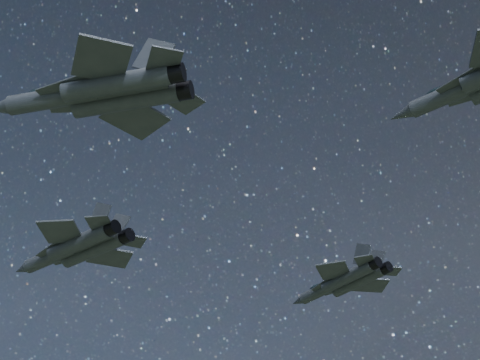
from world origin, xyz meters
The scene contains 3 objects.
jet_lead centered at (-20.74, 2.43, 147.92)m, with size 18.21×12.91×4.62m.
jet_left centered at (0.19, 24.27, 146.94)m, with size 15.51×10.48×3.91m.
jet_right centered at (-3.02, -12.65, 150.61)m, with size 19.62×13.04×4.99m.
Camera 1 is at (33.47, -45.27, 109.64)m, focal length 55.00 mm.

